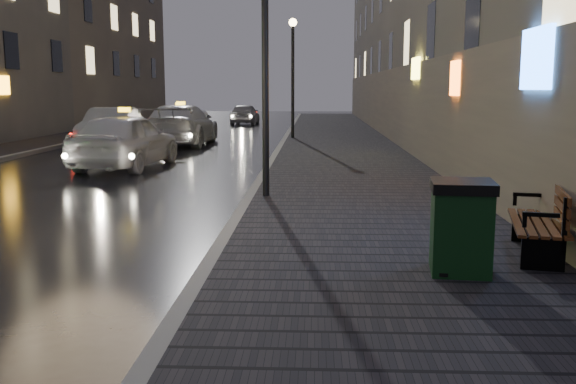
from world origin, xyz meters
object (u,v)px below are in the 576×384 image
taxi_near (126,140)px  taxi_far (179,119)px  bench (543,221)px  car_left_mid (111,128)px  lamp_far (293,63)px  lamp_near (265,32)px  taxi_mid (181,125)px  trash_bin (461,226)px  car_far (245,114)px

taxi_near → taxi_far: taxi_near is taller
bench → car_left_mid: (-11.26, 17.03, 0.17)m
bench → lamp_far: bearing=113.8°
lamp_near → taxi_mid: lamp_near is taller
taxi_near → taxi_far: bearing=-78.1°
trash_bin → taxi_mid: 20.51m
lamp_far → bench: (4.07, -20.68, -2.87)m
lamp_near → car_far: 29.72m
lamp_far → bench: bearing=-78.9°
taxi_mid → lamp_far: bearing=-151.9°
taxi_mid → car_far: size_ratio=1.45×
taxi_near → car_left_mid: bearing=-63.2°
taxi_mid → car_left_mid: bearing=26.2°
lamp_far → taxi_mid: bearing=-152.4°
trash_bin → car_far: car_far is taller
lamp_far → trash_bin: (2.79, -21.53, -2.77)m
car_far → trash_bin: bearing=102.4°
lamp_near → taxi_far: size_ratio=1.00×
lamp_far → trash_bin: size_ratio=4.68×
lamp_near → taxi_far: 22.54m
car_left_mid → taxi_far: (0.84, 9.10, -0.06)m
taxi_mid → taxi_far: taxi_mid is taller
taxi_mid → trash_bin: bearing=111.6°
taxi_near → car_left_mid: (-2.55, 6.61, -0.04)m
car_left_mid → taxi_mid: 2.88m
lamp_far → taxi_mid: 5.82m
bench → trash_bin: 1.54m
lamp_far → taxi_mid: lamp_far is taller
trash_bin → taxi_mid: size_ratio=0.19×
trash_bin → lamp_far: bearing=103.9°
lamp_far → bench: lamp_far is taller
lamp_near → lamp_far: bearing=90.0°
taxi_mid → car_far: bearing=-93.0°
taxi_near → taxi_mid: size_ratio=0.85×
taxi_near → car_left_mid: size_ratio=1.02×
trash_bin → taxi_mid: taxi_mid is taller
trash_bin → taxi_far: bearing=115.2°
lamp_far → car_left_mid: size_ratio=1.09×
bench → car_far: (-7.71, 34.04, 0.06)m
trash_bin → taxi_near: size_ratio=0.23×
trash_bin → taxi_far: size_ratio=0.21×
bench → car_left_mid: car_left_mid is taller
taxi_near → lamp_near: bearing=134.7°
bench → lamp_near: bearing=143.7°
lamp_near → taxi_far: (-6.35, 21.45, -2.76)m
bench → taxi_far: 28.13m
lamp_far → car_left_mid: (-7.19, -3.65, -2.69)m
bench → taxi_mid: bearing=128.0°
taxi_mid → taxi_near: bearing=90.2°
bench → taxi_far: taxi_far is taller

